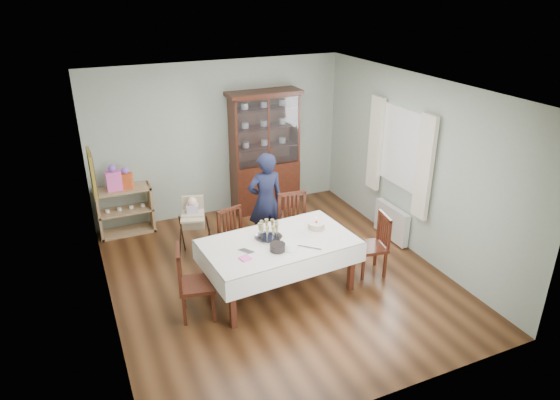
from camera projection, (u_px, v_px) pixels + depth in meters
floor at (277, 277)px, 7.16m from camera, size 5.00×5.00×0.00m
room_shell at (261, 153)px, 6.92m from camera, size 5.00×5.00×5.00m
dining_table at (279, 266)px, 6.70m from camera, size 2.08×1.30×0.76m
china_cabinet at (265, 150)px, 8.87m from camera, size 1.30×0.48×2.18m
sideboard at (125, 211)px, 8.26m from camera, size 0.90×0.38×0.80m
picture_frame at (92, 173)px, 6.34m from camera, size 0.04×0.48×0.58m
window at (402, 148)px, 7.61m from camera, size 0.04×1.02×1.22m
curtain_left at (424, 168)px, 7.11m from camera, size 0.07×0.30×1.55m
curtain_right at (375, 144)px, 8.14m from camera, size 0.07×0.30×1.55m
radiator at (391, 222)px, 8.09m from camera, size 0.10×0.80×0.55m
chair_far_left at (237, 253)px, 7.21m from camera, size 0.51×0.51×0.94m
chair_far_right at (295, 241)px, 7.51m from camera, size 0.51×0.51×1.02m
chair_end_left at (197, 296)px, 6.23m from camera, size 0.52×0.52×0.97m
chair_end_right at (371, 256)px, 7.17m from camera, size 0.47×0.47×0.91m
woman at (265, 201)px, 7.67m from camera, size 0.58×0.38×1.56m
high_chair at (195, 233)px, 7.56m from camera, size 0.55×0.55×0.98m
champagne_tray at (269, 233)px, 6.60m from camera, size 0.38×0.38×0.23m
birthday_cake at (316, 226)px, 6.85m from camera, size 0.27×0.27×0.18m
plate_stack_dark at (277, 247)px, 6.31m from camera, size 0.20×0.20×0.10m
plate_stack_white at (290, 245)px, 6.36m from camera, size 0.22×0.22×0.09m
napkin_stack at (245, 258)px, 6.13m from camera, size 0.16×0.16×0.02m
cutlery at (243, 252)px, 6.29m from camera, size 0.19×0.21×0.01m
cake_knife at (310, 248)px, 6.38m from camera, size 0.24×0.24×0.01m
gift_bag_pink at (114, 179)px, 7.96m from camera, size 0.24×0.16×0.44m
gift_bag_orange at (126, 179)px, 8.04m from camera, size 0.23×0.19×0.36m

